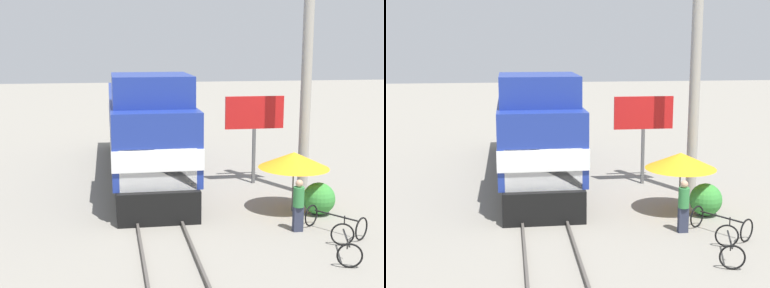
% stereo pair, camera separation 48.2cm
% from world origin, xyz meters
% --- Properties ---
extents(ground_plane, '(120.00, 120.00, 0.00)m').
position_xyz_m(ground_plane, '(0.00, 0.00, 0.00)').
color(ground_plane, gray).
extents(rail_near, '(0.08, 40.47, 0.15)m').
position_xyz_m(rail_near, '(-0.72, 0.00, 0.07)').
color(rail_near, '#4C4742').
rests_on(rail_near, ground_plane).
extents(rail_far, '(0.08, 40.47, 0.15)m').
position_xyz_m(rail_far, '(0.72, 0.00, 0.07)').
color(rail_far, '#4C4742').
rests_on(rail_far, ground_plane).
extents(locomotive, '(2.98, 13.94, 4.70)m').
position_xyz_m(locomotive, '(0.00, 4.06, 1.98)').
color(locomotive, black).
rests_on(locomotive, ground_plane).
extents(utility_pole, '(1.80, 0.40, 10.24)m').
position_xyz_m(utility_pole, '(5.91, 0.59, 5.18)').
color(utility_pole, '#9E998E').
rests_on(utility_pole, ground_plane).
extents(vendor_umbrella, '(2.45, 2.45, 2.11)m').
position_xyz_m(vendor_umbrella, '(4.74, -1.58, 1.83)').
color(vendor_umbrella, '#4C4C4C').
rests_on(vendor_umbrella, ground_plane).
extents(billboard_sign, '(2.47, 0.12, 3.66)m').
position_xyz_m(billboard_sign, '(4.41, 2.32, 2.78)').
color(billboard_sign, '#595959').
rests_on(billboard_sign, ground_plane).
extents(shrub_cluster, '(1.11, 1.11, 1.11)m').
position_xyz_m(shrub_cluster, '(5.52, -2.05, 0.55)').
color(shrub_cluster, '#388C38').
rests_on(shrub_cluster, ground_plane).
extents(person_bystander, '(0.34, 0.34, 1.66)m').
position_xyz_m(person_bystander, '(4.23, -3.56, 0.90)').
color(person_bystander, '#2D3347').
rests_on(person_bystander, ground_plane).
extents(bicycle, '(1.62, 1.87, 0.71)m').
position_xyz_m(bicycle, '(5.32, -3.89, 0.37)').
color(bicycle, black).
rests_on(bicycle, ground_plane).
extents(bicycle_spare, '(1.15, 1.77, 0.68)m').
position_xyz_m(bicycle_spare, '(4.84, -5.67, 0.35)').
color(bicycle_spare, black).
rests_on(bicycle_spare, ground_plane).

